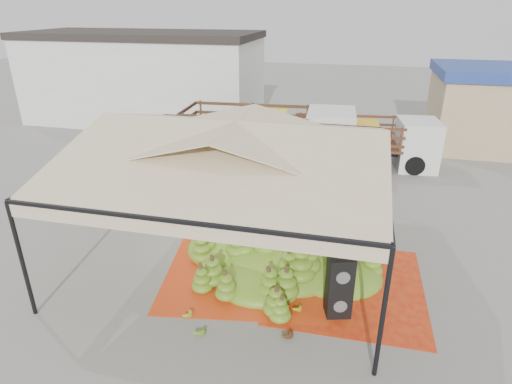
% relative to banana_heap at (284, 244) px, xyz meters
% --- Properties ---
extents(ground, '(90.00, 90.00, 0.00)m').
position_rel_banana_heap_xyz_m(ground, '(-1.48, 0.43, -0.65)').
color(ground, slate).
rests_on(ground, ground).
extents(canopy_tent, '(8.10, 8.10, 4.00)m').
position_rel_banana_heap_xyz_m(canopy_tent, '(-1.48, 0.43, 2.65)').
color(canopy_tent, black).
rests_on(canopy_tent, ground).
extents(building_white, '(14.30, 6.30, 5.40)m').
position_rel_banana_heap_xyz_m(building_white, '(-11.48, 14.43, 2.06)').
color(building_white, silver).
rests_on(building_white, ground).
extents(building_tan, '(6.30, 5.30, 4.10)m').
position_rel_banana_heap_xyz_m(building_tan, '(8.52, 13.43, 1.42)').
color(building_tan, tan).
rests_on(building_tan, ground).
extents(tarp_left, '(4.95, 4.78, 0.01)m').
position_rel_banana_heap_xyz_m(tarp_left, '(-0.96, -0.65, -0.65)').
color(tarp_left, red).
rests_on(tarp_left, ground).
extents(tarp_right, '(4.02, 4.21, 0.01)m').
position_rel_banana_heap_xyz_m(tarp_right, '(1.84, -0.62, -0.65)').
color(tarp_right, '#D24E13').
rests_on(tarp_right, ground).
extents(banana_heap, '(6.70, 5.76, 1.31)m').
position_rel_banana_heap_xyz_m(banana_heap, '(0.00, 0.00, 0.00)').
color(banana_heap, '#51811A').
rests_on(banana_heap, ground).
extents(hand_yellow_a, '(0.53, 0.48, 0.20)m').
position_rel_banana_heap_xyz_m(hand_yellow_a, '(0.65, -1.94, -0.56)').
color(hand_yellow_a, '#ABAC22').
rests_on(hand_yellow_a, ground).
extents(hand_yellow_b, '(0.48, 0.40, 0.21)m').
position_rel_banana_heap_xyz_m(hand_yellow_b, '(-1.90, -2.79, -0.55)').
color(hand_yellow_b, gold).
rests_on(hand_yellow_b, ground).
extents(hand_red_a, '(0.59, 0.54, 0.22)m').
position_rel_banana_heap_xyz_m(hand_red_a, '(0.56, -2.90, -0.54)').
color(hand_red_a, '#572B13').
rests_on(hand_red_a, ground).
extents(hand_red_b, '(0.43, 0.36, 0.19)m').
position_rel_banana_heap_xyz_m(hand_red_b, '(0.11, -0.40, -0.56)').
color(hand_red_b, '#5B2115').
rests_on(hand_red_b, ground).
extents(hand_green, '(0.57, 0.54, 0.21)m').
position_rel_banana_heap_xyz_m(hand_green, '(-1.39, -3.27, -0.55)').
color(hand_green, '#4F7518').
rests_on(hand_green, ground).
extents(hanging_bunches, '(1.74, 0.24, 0.20)m').
position_rel_banana_heap_xyz_m(hanging_bunches, '(-0.42, 1.65, 1.97)').
color(hanging_bunches, '#527E1A').
rests_on(hanging_bunches, ground).
extents(speaker_stack, '(0.70, 0.65, 1.61)m').
position_rel_banana_heap_xyz_m(speaker_stack, '(1.65, -1.85, 0.15)').
color(speaker_stack, black).
rests_on(speaker_stack, ground).
extents(banana_leaves, '(0.96, 1.36, 3.70)m').
position_rel_banana_heap_xyz_m(banana_leaves, '(-4.65, 2.62, -0.65)').
color(banana_leaves, '#297B20').
rests_on(banana_leaves, ground).
extents(vendor, '(0.63, 0.47, 1.60)m').
position_rel_banana_heap_xyz_m(vendor, '(-2.28, 3.49, 0.15)').
color(vendor, gray).
rests_on(vendor, ground).
extents(truck_left, '(7.77, 3.05, 2.62)m').
position_rel_banana_heap_xyz_m(truck_left, '(-1.89, 8.21, 0.96)').
color(truck_left, '#483118').
rests_on(truck_left, ground).
extents(truck_right, '(6.55, 2.83, 2.18)m').
position_rel_banana_heap_xyz_m(truck_right, '(2.36, 9.05, 0.69)').
color(truck_right, '#532B1B').
rests_on(truck_right, ground).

